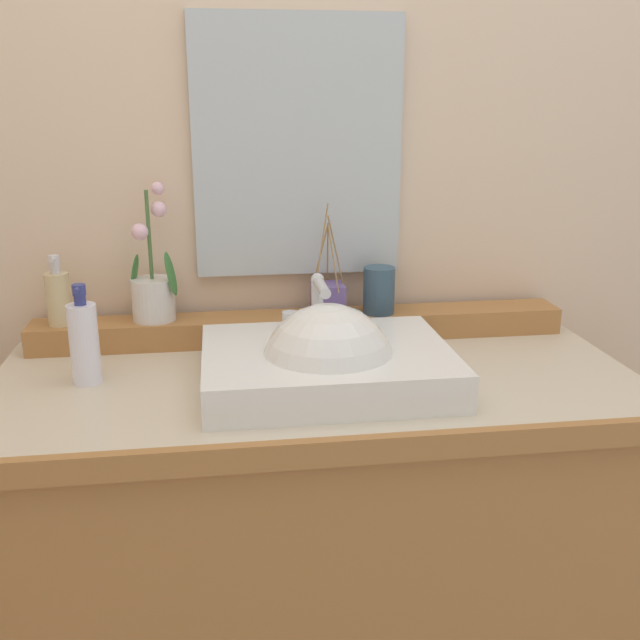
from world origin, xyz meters
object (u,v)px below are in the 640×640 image
Objects in this scene: sink_basin at (328,368)px; tumbler_cup at (379,290)px; potted_plant at (153,288)px; reed_diffuser at (328,298)px; lotion_bottle at (84,342)px; soap_dispenser at (58,297)px.

sink_basin is 0.32m from tumbler_cup.
potted_plant reaches higher than reed_diffuser.
potted_plant is (-0.33, 0.28, 0.09)m from sink_basin.
lotion_bottle is (-0.11, -0.20, -0.05)m from potted_plant.
potted_plant reaches higher than soap_dispenser.
reed_diffuser is at bearing 0.43° from soap_dispenser.
potted_plant is at bearing 3.01° from soap_dispenser.
soap_dispenser is at bearing -176.99° from potted_plant.
reed_diffuser is (0.04, 0.28, 0.06)m from sink_basin.
soap_dispenser is 0.68m from tumbler_cup.
potted_plant reaches higher than lotion_bottle.
potted_plant is 1.19× the size of reed_diffuser.
tumbler_cup is 0.54× the size of lotion_bottle.
tumbler_cup is (0.49, -0.02, -0.02)m from potted_plant.
soap_dispenser is at bearing -179.57° from reed_diffuser.
tumbler_cup is 0.42× the size of reed_diffuser.
sink_basin is 0.29m from reed_diffuser.
reed_diffuser reaches higher than sink_basin.
tumbler_cup is at bearing -2.21° from potted_plant.
potted_plant is 0.24m from lotion_bottle.
tumbler_cup is at bearing -6.54° from reed_diffuser.
tumbler_cup is 0.63m from lotion_bottle.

